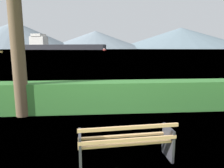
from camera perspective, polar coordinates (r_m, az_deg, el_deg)
The scene contains 7 objects.
ground_plane at distance 4.46m, azimuth 3.73°, elevation -20.58°, with size 1400.00×1400.00×0.00m, color olive.
water_surface at distance 313.37m, azimuth -4.54°, elevation 9.60°, with size 620.00×620.00×0.00m, color slate.
park_bench at distance 4.20m, azimuth 4.00°, elevation -15.93°, with size 1.93×0.72×0.87m.
hedge_row at distance 7.42m, azimuth 0.00°, elevation -3.44°, with size 11.64×0.86×1.08m, color #387A33.
cargo_ship_large at distance 287.01m, azimuth -15.00°, elevation 10.43°, with size 112.65×45.84×21.08m.
fishing_boat_near at distance 190.64m, azimuth -2.20°, elevation 9.57°, with size 2.27×6.35×1.94m.
distant_hills at distance 583.11m, azimuth 0.84°, elevation 12.83°, with size 803.58×406.86×67.09m.
Camera 1 is at (-0.58, -3.79, 2.27)m, focal length 32.63 mm.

